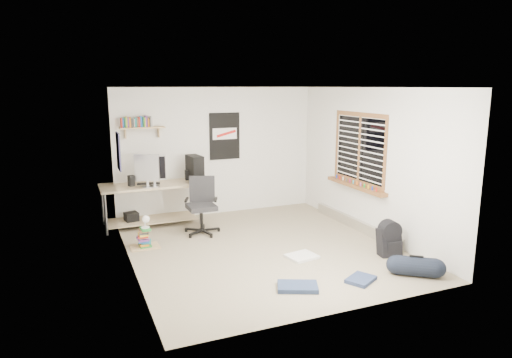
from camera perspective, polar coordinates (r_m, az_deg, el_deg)
name	(u,v)px	position (r m, az deg, el deg)	size (l,w,h in m)	color
floor	(262,249)	(7.30, 0.81, -8.70)	(4.00, 4.50, 0.01)	gray
ceiling	(263,87)	(6.84, 0.87, 11.42)	(4.00, 4.50, 0.01)	white
back_wall	(217,152)	(9.05, -4.86, 3.44)	(4.00, 0.01, 2.50)	silver
left_wall	(128,181)	(6.45, -15.75, -0.26)	(0.01, 4.50, 2.50)	silver
right_wall	(371,162)	(7.96, 14.20, 2.02)	(0.01, 4.50, 2.50)	silver
desk	(151,205)	(8.62, -12.93, -3.23)	(1.78, 0.78, 0.81)	tan
monitor_left	(147,172)	(8.18, -13.46, 0.85)	(0.43, 0.11, 0.47)	#9C9BA0
monitor_right	(154,172)	(8.21, -12.60, 0.86)	(0.41, 0.10, 0.45)	#B9B9BE
pc_tower	(195,168)	(8.46, -7.66, 1.39)	(0.21, 0.44, 0.46)	black
keyboard	(148,184)	(8.31, -13.30, -0.56)	(0.40, 0.14, 0.02)	black
speaker_left	(131,181)	(8.20, -15.33, -0.21)	(0.09, 0.09, 0.19)	black
speaker_right	(188,175)	(8.52, -8.55, 0.49)	(0.09, 0.09, 0.18)	black
office_chair	(201,206)	(7.93, -6.85, -3.37)	(0.64, 0.64, 0.99)	#252427
wall_shelf	(142,128)	(8.55, -14.03, 6.24)	(0.80, 0.22, 0.24)	tan
poster_back_wall	(225,136)	(9.03, -3.93, 5.36)	(0.62, 0.03, 0.92)	black
poster_left_wall	(118,151)	(7.59, -16.83, 3.32)	(0.02, 0.42, 0.60)	navy
window	(359,149)	(8.14, 12.70, 3.71)	(0.10, 1.50, 1.26)	brown
baseboard_heater	(355,224)	(8.43, 12.32, -5.48)	(0.08, 2.50, 0.18)	#B7B2A8
backpack	(389,242)	(7.25, 16.29, -7.59)	(0.33, 0.26, 0.44)	black
duffel_bag	(416,266)	(6.62, 19.35, -10.22)	(0.26, 0.26, 0.52)	black
tshirt	(302,256)	(6.95, 5.75, -9.60)	(0.43, 0.36, 0.04)	silver
jeans_a	(298,287)	(5.95, 5.22, -13.25)	(0.51, 0.32, 0.06)	navy
jeans_b	(361,279)	(6.29, 12.97, -12.14)	(0.39, 0.29, 0.05)	navy
book_stack	(144,238)	(7.51, -13.77, -7.20)	(0.39, 0.32, 0.27)	brown
desk_lamp	(145,224)	(7.42, -13.68, -5.55)	(0.13, 0.22, 0.22)	white
subwoofer	(132,219)	(8.64, -15.29, -4.86)	(0.23, 0.23, 0.25)	black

